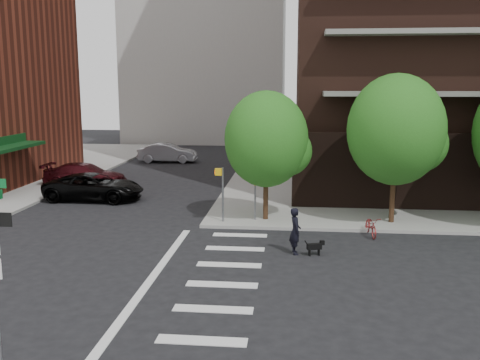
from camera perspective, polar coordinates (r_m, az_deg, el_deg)
name	(u,v)px	position (r m, az deg, el deg)	size (l,w,h in m)	color
ground	(135,282)	(18.84, -11.17, -10.58)	(120.00, 120.00, 0.00)	black
crosswalk	(199,284)	(18.34, -4.43, -10.98)	(3.85, 13.00, 0.01)	silver
tree_a	(266,139)	(25.49, 2.81, 4.37)	(4.00, 4.00, 5.90)	#301E11
tree_b	(396,130)	(25.84, 16.28, 5.17)	(4.50, 4.50, 6.65)	#301E11
pedestrian_signal	(230,186)	(25.37, -1.10, -0.65)	(2.18, 0.67, 2.60)	slate
parked_car_black	(94,187)	(31.97, -15.29, -0.72)	(5.61, 2.59, 1.56)	black
parked_car_maroon	(85,175)	(36.29, -16.17, 0.50)	(5.36, 2.18, 1.56)	#400E13
parked_car_silver	(167,153)	(46.43, -7.75, 2.89)	(4.99, 1.74, 1.64)	#A6A7AE
scooter	(371,226)	(24.37, 13.81, -4.79)	(0.59, 1.70, 0.89)	maroon
dog_walker	(295,231)	(21.23, 5.91, -5.42)	(0.44, 0.68, 1.85)	black
dog	(315,246)	(21.25, 8.03, -7.02)	(0.71, 0.35, 0.59)	black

